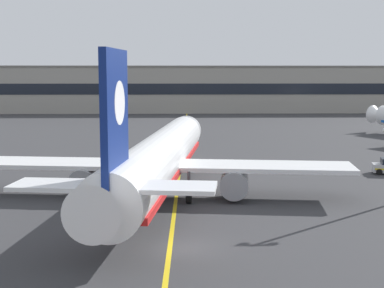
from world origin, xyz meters
TOP-DOWN VIEW (x-y plane):
  - ground_plane at (0.00, 0.00)m, footprint 400.00×400.00m
  - taxiway_centreline at (0.00, 30.00)m, footprint 4.81×179.95m
  - airliner_foreground at (-1.75, 13.45)m, footprint 32.34×41.49m
  - safety_cone_by_nose_gear at (0.07, 30.35)m, footprint 0.44×0.44m
  - terminal_building at (6.14, 115.29)m, footprint 160.33×12.40m

SIDE VIEW (x-z plane):
  - ground_plane at x=0.00m, z-range 0.00..0.00m
  - taxiway_centreline at x=0.00m, z-range 0.00..0.01m
  - safety_cone_by_nose_gear at x=0.07m, z-range -0.02..0.53m
  - airliner_foreground at x=-1.75m, z-range -2.46..9.19m
  - terminal_building at x=6.14m, z-range 0.01..12.38m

